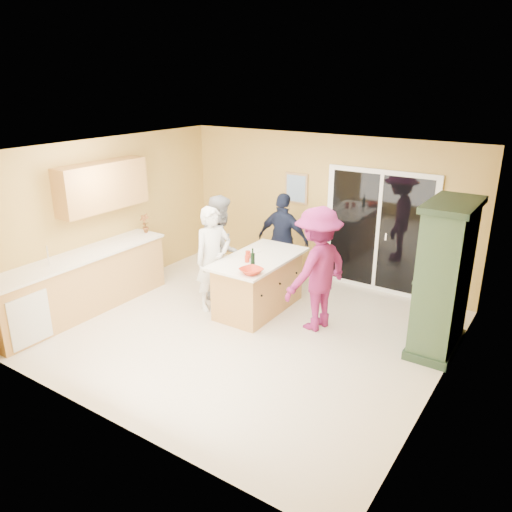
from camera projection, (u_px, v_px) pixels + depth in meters
The scene contains 22 objects.
floor at pixel (244, 329), 7.35m from camera, with size 5.50×5.50×0.00m, color beige.
ceiling at pixel (242, 151), 6.47m from camera, with size 5.50×5.00×0.10m, color silver.
wall_back at pixel (323, 208), 8.87m from camera, with size 5.50×0.10×2.60m, color #EDC961.
wall_front at pixel (99, 313), 4.95m from camera, with size 5.50×0.10×2.60m, color #EDC961.
wall_left at pixel (109, 217), 8.34m from camera, with size 0.10×5.00×2.60m, color #EDC961.
wall_right at pixel (448, 290), 5.48m from camera, with size 0.10×5.00×2.60m, color #EDC961.
left_cabinet_run at pixel (74, 288), 7.65m from camera, with size 0.65×3.05×1.24m.
upper_cabinets at pixel (102, 186), 7.90m from camera, with size 0.35×1.60×0.75m, color tan.
sliding_door at pixel (378, 232), 8.38m from camera, with size 1.90×0.07×2.10m.
framed_picture at pixel (296, 188), 9.04m from camera, with size 0.46×0.04×0.56m.
kitchen_island at pixel (259, 285), 7.87m from camera, with size 0.92×1.68×0.88m.
green_hutch at pixel (444, 280), 6.50m from camera, with size 0.59×1.12×2.06m.
woman_white at pixel (213, 259), 7.76m from camera, with size 0.61×0.40×1.67m, color silver.
woman_grey at pixel (221, 246), 8.30m from camera, with size 0.83×0.65×1.71m, color #99999B.
woman_navy at pixel (283, 240), 8.71m from camera, with size 0.96×0.40×1.65m, color #1A2439.
woman_magenta at pixel (317, 269), 7.14m from camera, with size 1.18×0.68×1.83m, color #851D5D.
serving_bowl at pixel (251, 271), 7.06m from camera, with size 0.31×0.31×0.08m, color #B32A13.
tulip_vase at pixel (145, 223), 8.66m from camera, with size 0.18×0.12×0.34m, color #B01112.
tumbler_near at pixel (247, 259), 7.49m from camera, with size 0.07×0.07×0.10m, color #B32A13.
tumbler_far at pixel (248, 255), 7.65m from camera, with size 0.08×0.08×0.11m, color #B32A13.
wine_bottle at pixel (253, 260), 7.29m from camera, with size 0.07×0.07×0.28m.
white_plate at pixel (254, 251), 7.97m from camera, with size 0.22×0.22×0.01m, color white.
Camera 1 is at (3.77, -5.36, 3.52)m, focal length 35.00 mm.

